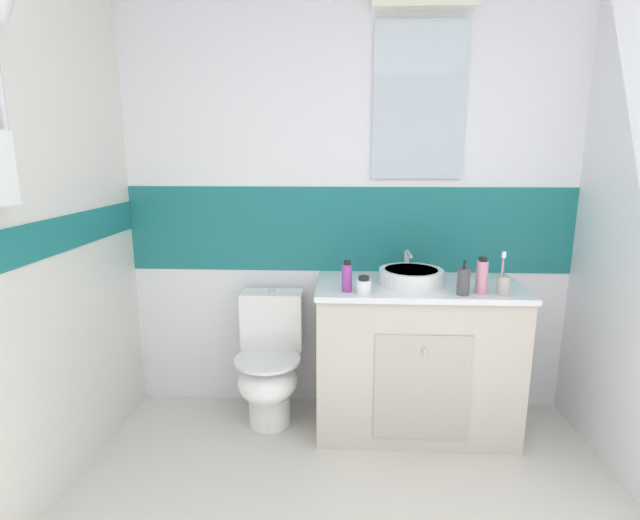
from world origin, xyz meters
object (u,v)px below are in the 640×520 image
object	(u,v)px
sink_basin	(411,276)
soap_dispenser	(463,281)
toilet	(270,364)
shampoo_bottle_tall	(482,276)
deodorant_spray_can	(347,277)
toothbrush_cup	(503,283)
hair_gel_jar	(364,286)

from	to	relation	value
sink_basin	soap_dispenser	bearing A→B (deg)	-40.20
sink_basin	toilet	bearing A→B (deg)	177.94
sink_basin	shampoo_bottle_tall	world-z (taller)	shampoo_bottle_tall
soap_dispenser	deodorant_spray_can	world-z (taller)	soap_dispenser
sink_basin	toothbrush_cup	size ratio (longest dim) A/B	1.79
deodorant_spray_can	shampoo_bottle_tall	bearing A→B (deg)	-0.34
sink_basin	hair_gel_jar	distance (m)	0.33
sink_basin	shampoo_bottle_tall	xyz separation A→B (m)	(0.33, -0.17, 0.04)
soap_dispenser	sink_basin	bearing A→B (deg)	139.80
toothbrush_cup	hair_gel_jar	size ratio (longest dim) A/B	2.42
hair_gel_jar	deodorant_spray_can	xyz separation A→B (m)	(-0.08, 0.03, 0.04)
toothbrush_cup	hair_gel_jar	bearing A→B (deg)	-179.18
sink_basin	toilet	xyz separation A→B (m)	(-0.78, 0.03, -0.54)
toilet	deodorant_spray_can	distance (m)	0.74
toilet	toothbrush_cup	xyz separation A→B (m)	(1.21, -0.21, 0.55)
deodorant_spray_can	soap_dispenser	bearing A→B (deg)	-3.06
toothbrush_cup	deodorant_spray_can	world-z (taller)	toothbrush_cup
toothbrush_cup	deodorant_spray_can	distance (m)	0.78
toilet	soap_dispenser	distance (m)	1.18
toilet	shampoo_bottle_tall	world-z (taller)	shampoo_bottle_tall
soap_dispenser	hair_gel_jar	bearing A→B (deg)	-179.88
toothbrush_cup	deodorant_spray_can	bearing A→B (deg)	178.38
toilet	toothbrush_cup	size ratio (longest dim) A/B	3.51
shampoo_bottle_tall	soap_dispenser	bearing A→B (deg)	-164.41
toilet	toothbrush_cup	world-z (taller)	toothbrush_cup
soap_dispenser	hair_gel_jar	xyz separation A→B (m)	(-0.49, -0.00, -0.03)
toilet	hair_gel_jar	world-z (taller)	hair_gel_jar
toilet	deodorant_spray_can	world-z (taller)	deodorant_spray_can
toothbrush_cup	soap_dispenser	distance (m)	0.20
toilet	shampoo_bottle_tall	bearing A→B (deg)	-10.04
sink_basin	hair_gel_jar	world-z (taller)	sink_basin
toothbrush_cup	deodorant_spray_can	size ratio (longest dim) A/B	1.35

